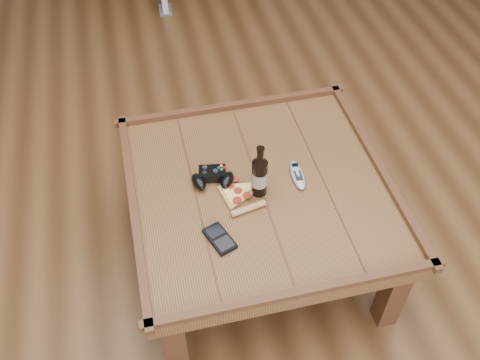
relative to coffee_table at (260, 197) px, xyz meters
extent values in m
plane|color=#492B14|center=(0.00, 0.00, -0.39)|extent=(6.00, 6.00, 0.00)
cube|color=#4F2A16|center=(0.00, 0.00, 0.03)|extent=(1.00, 1.00, 0.06)
cube|color=#402111|center=(-0.42, -0.42, -0.20)|extent=(0.08, 0.08, 0.39)
cube|color=#402111|center=(0.42, -0.42, -0.20)|extent=(0.08, 0.08, 0.39)
cube|color=#402111|center=(-0.42, 0.42, -0.20)|extent=(0.08, 0.08, 0.39)
cube|color=#402111|center=(0.42, 0.42, -0.20)|extent=(0.08, 0.08, 0.39)
cube|color=#402111|center=(0.00, 0.48, 0.07)|extent=(1.03, 0.03, 0.03)
cube|color=#402111|center=(0.00, -0.48, 0.07)|extent=(1.03, 0.03, 0.03)
cube|color=#402111|center=(0.48, 0.00, 0.07)|extent=(0.03, 1.03, 0.03)
cube|color=#402111|center=(-0.48, 0.00, 0.07)|extent=(0.03, 1.03, 0.03)
cylinder|color=black|center=(-0.01, -0.02, 0.14)|extent=(0.06, 0.06, 0.16)
cone|color=black|center=(-0.01, -0.02, 0.23)|extent=(0.06, 0.06, 0.03)
cylinder|color=black|center=(-0.01, -0.02, 0.26)|extent=(0.02, 0.02, 0.06)
cylinder|color=black|center=(-0.01, -0.02, 0.29)|extent=(0.03, 0.03, 0.01)
cylinder|color=tan|center=(-0.01, -0.02, 0.14)|extent=(0.06, 0.06, 0.07)
cube|color=black|center=(-0.17, 0.09, 0.08)|extent=(0.11, 0.08, 0.04)
ellipsoid|color=black|center=(-0.23, 0.06, 0.08)|extent=(0.07, 0.10, 0.04)
ellipsoid|color=black|center=(-0.12, 0.04, 0.08)|extent=(0.09, 0.10, 0.04)
cylinder|color=black|center=(-0.19, 0.11, 0.11)|extent=(0.02, 0.02, 0.01)
cylinder|color=black|center=(-0.16, 0.08, 0.11)|extent=(0.02, 0.02, 0.01)
cylinder|color=yellow|center=(-0.13, 0.10, 0.10)|extent=(0.01, 0.01, 0.01)
cylinder|color=red|center=(-0.12, 0.09, 0.10)|extent=(0.01, 0.01, 0.01)
cylinder|color=#0C33CC|center=(-0.14, 0.09, 0.10)|extent=(0.01, 0.01, 0.01)
cylinder|color=#0C9919|center=(-0.13, 0.08, 0.10)|extent=(0.01, 0.01, 0.01)
cylinder|color=tan|center=(-0.07, -0.10, 0.07)|extent=(0.14, 0.05, 0.02)
cylinder|color=maroon|center=(-0.10, -0.06, 0.08)|extent=(0.03, 0.03, 0.00)
cylinder|color=maroon|center=(-0.06, -0.04, 0.08)|extent=(0.03, 0.03, 0.00)
cylinder|color=maroon|center=(-0.09, -0.01, 0.08)|extent=(0.03, 0.03, 0.00)
cylinder|color=maroon|center=(-0.11, 0.02, 0.08)|extent=(0.03, 0.03, 0.00)
cylinder|color=maroon|center=(-0.09, 0.05, 0.08)|extent=(0.03, 0.03, 0.00)
cube|color=black|center=(-0.20, -0.21, 0.07)|extent=(0.11, 0.15, 0.02)
cube|color=black|center=(-0.21, -0.18, 0.08)|extent=(0.07, 0.07, 0.00)
cube|color=black|center=(-0.19, -0.24, 0.08)|extent=(0.07, 0.07, 0.00)
ellipsoid|color=#9CA2AA|center=(0.16, 0.02, 0.07)|extent=(0.06, 0.16, 0.02)
cube|color=black|center=(0.16, 0.06, 0.08)|extent=(0.03, 0.02, 0.00)
cube|color=black|center=(0.15, 0.01, 0.08)|extent=(0.03, 0.05, 0.00)
cube|color=slate|center=(-0.11, 2.17, -0.38)|extent=(0.10, 0.16, 0.01)
camera|label=1|loc=(-0.39, -1.32, 1.60)|focal=40.00mm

